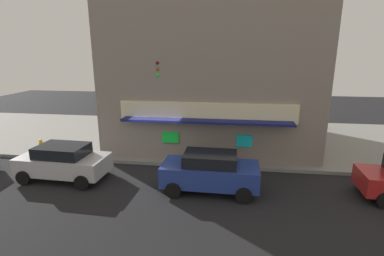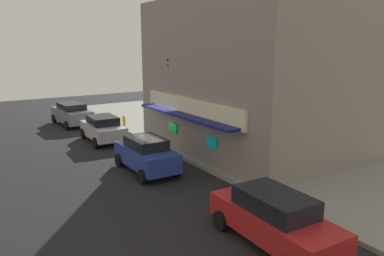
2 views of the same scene
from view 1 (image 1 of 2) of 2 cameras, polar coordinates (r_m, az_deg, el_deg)
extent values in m
plane|color=black|center=(15.17, -6.81, -7.33)|extent=(52.21, 52.21, 0.00)
cube|color=gray|center=(19.77, -3.17, -1.65)|extent=(34.80, 10.05, 0.18)
cube|color=gray|center=(18.43, 4.16, 10.44)|extent=(11.49, 8.56, 8.22)
cube|color=beige|center=(14.33, 2.87, 3.13)|extent=(8.73, 0.16, 0.93)
cube|color=navy|center=(14.07, 2.72, 1.38)|extent=(8.27, 0.90, 0.12)
cube|color=#19E53F|center=(14.95, -4.22, -1.85)|extent=(0.85, 0.08, 0.56)
cube|color=#19D8E5|center=(14.66, 10.21, -2.50)|extent=(0.77, 0.08, 0.60)
cylinder|color=black|center=(15.21, -6.14, 3.95)|extent=(0.18, 0.18, 5.34)
cube|color=black|center=(14.72, -6.60, 11.41)|extent=(0.32, 0.28, 0.95)
sphere|color=maroon|center=(14.56, -6.78, 12.55)|extent=(0.18, 0.18, 0.18)
sphere|color=brown|center=(14.57, -6.75, 11.37)|extent=(0.18, 0.18, 0.18)
sphere|color=#1ED83F|center=(14.59, -6.71, 10.20)|extent=(0.18, 0.18, 0.18)
cylinder|color=gold|center=(18.35, -27.36, -3.37)|extent=(0.22, 0.22, 0.62)
sphere|color=gold|center=(18.25, -27.49, -2.26)|extent=(0.19, 0.19, 0.19)
cylinder|color=gold|center=(18.44, -27.80, -3.24)|extent=(0.12, 0.10, 0.10)
cylinder|color=gold|center=(18.25, -26.93, -3.31)|extent=(0.12, 0.10, 0.10)
cylinder|color=#2D2D2D|center=(16.88, -4.78, -2.93)|extent=(0.48, 0.48, 0.76)
cylinder|color=brown|center=(16.44, 15.03, -3.58)|extent=(0.17, 0.17, 0.94)
cylinder|color=brown|center=(16.46, 15.97, -3.63)|extent=(0.17, 0.17, 0.94)
cube|color=#334C8C|center=(16.23, 15.68, -1.07)|extent=(0.27, 0.48, 0.57)
sphere|color=tan|center=(16.12, 15.79, 0.39)|extent=(0.22, 0.22, 0.22)
cylinder|color=#334C8C|center=(15.99, 15.72, -1.42)|extent=(0.11, 0.11, 0.52)
cylinder|color=#334C8C|center=(16.48, 15.63, -0.93)|extent=(0.11, 0.11, 0.52)
cylinder|color=gray|center=(17.31, -9.16, -3.32)|extent=(0.49, 0.49, 0.35)
sphere|color=#195623|center=(17.18, -9.22, -1.88)|extent=(0.65, 0.65, 0.65)
cylinder|color=brown|center=(16.36, 6.86, -4.25)|extent=(0.46, 0.46, 0.40)
sphere|color=#1E6628|center=(16.20, 6.92, -2.52)|extent=(0.75, 0.75, 0.75)
cylinder|color=black|center=(14.74, 31.12, -8.82)|extent=(0.65, 0.25, 0.64)
cube|color=navy|center=(12.29, 3.54, -8.94)|extent=(4.00, 1.77, 0.86)
cube|color=black|center=(12.03, 3.59, -6.01)|extent=(2.17, 1.47, 0.48)
cylinder|color=black|center=(13.21, 9.96, -9.42)|extent=(0.64, 0.23, 0.64)
cylinder|color=black|center=(11.68, 10.10, -12.86)|extent=(0.64, 0.23, 0.64)
cylinder|color=black|center=(13.42, -2.15, -8.81)|extent=(0.64, 0.23, 0.64)
cylinder|color=black|center=(11.90, -3.73, -12.07)|extent=(0.64, 0.23, 0.64)
cube|color=#B7B7BC|center=(14.62, -23.80, -6.44)|extent=(4.03, 1.97, 0.78)
cube|color=black|center=(14.42, -24.07, -4.06)|extent=(2.19, 1.61, 0.50)
cylinder|color=black|center=(14.80, -17.19, -7.16)|extent=(0.65, 0.24, 0.64)
cylinder|color=black|center=(13.35, -20.75, -9.95)|extent=(0.65, 0.24, 0.64)
cylinder|color=black|center=(16.22, -26.00, -6.09)|extent=(0.65, 0.24, 0.64)
cylinder|color=black|center=(14.91, -30.07, -8.42)|extent=(0.65, 0.24, 0.64)
camera|label=2|loc=(15.33, 84.41, 2.46)|focal=35.25mm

